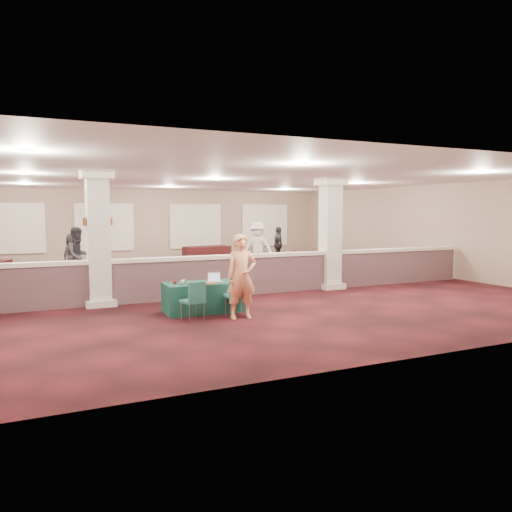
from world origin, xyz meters
name	(u,v)px	position (x,y,z in m)	size (l,w,h in m)	color
ground	(216,288)	(0.00, 0.00, 0.00)	(16.00, 16.00, 0.00)	#451117
wall_back	(152,227)	(0.00, 8.00, 1.60)	(16.00, 0.04, 3.20)	gray
wall_front	(404,254)	(0.00, -8.00, 1.60)	(16.00, 0.04, 3.20)	gray
wall_right	(424,230)	(8.00, 0.00, 1.60)	(0.04, 16.00, 3.20)	gray
ceiling	(215,179)	(0.00, 0.00, 3.20)	(16.00, 16.00, 0.02)	white
partition_wall	(235,274)	(0.00, -1.50, 0.57)	(15.60, 0.28, 1.10)	#52373B
column_left	(98,237)	(-3.50, -1.50, 1.64)	(0.72, 0.72, 3.20)	silver
column_right	(330,233)	(3.00, -1.50, 1.64)	(0.72, 0.72, 3.20)	silver
sconce_left	(85,222)	(-3.78, -1.50, 2.00)	(0.12, 0.12, 0.18)	brown
sconce_right	(110,222)	(-3.22, -1.50, 2.00)	(0.12, 0.12, 0.18)	brown
near_table	(203,297)	(-1.50, -3.25, 0.33)	(1.72, 0.86, 0.66)	#0F3729
conf_chair_main	(237,292)	(-1.01, -4.03, 0.52)	(0.48, 0.48, 0.88)	#1E584F
conf_chair_side	(194,298)	(-1.98, -4.10, 0.48)	(0.49, 0.49, 0.82)	#1E584F
woman	(242,277)	(-1.00, -4.25, 0.89)	(0.64, 0.43, 1.77)	#FBAE6D
far_table_front_left	(89,274)	(-3.36, 1.97, 0.36)	(1.78, 0.89, 0.72)	black
far_table_front_center	(250,271)	(1.23, 0.30, 0.39)	(1.94, 0.97, 0.79)	black
far_table_front_right	(279,262)	(3.67, 3.00, 0.34)	(1.65, 0.83, 0.67)	black
far_table_back_center	(207,255)	(2.00, 6.45, 0.39)	(1.91, 0.95, 0.77)	black
far_table_back_right	(315,259)	(5.66, 3.62, 0.33)	(1.64, 0.82, 0.67)	black
attendee_a	(78,256)	(-3.60, 2.32, 0.89)	(0.85, 0.47, 1.77)	black
attendee_b	(258,247)	(2.78, 3.00, 0.93)	(1.20, 0.55, 1.87)	silver
attendee_c	(278,245)	(5.01, 5.62, 0.80)	(0.94, 0.45, 1.60)	black
attendee_d	(73,257)	(-3.67, 3.50, 0.78)	(0.77, 0.42, 1.56)	black
laptop_base	(216,282)	(-1.23, -3.31, 0.67)	(0.30, 0.21, 0.02)	silver
laptop_screen	(214,276)	(-1.23, -3.20, 0.78)	(0.30, 0.01, 0.20)	silver
screen_glow	(214,277)	(-1.23, -3.21, 0.76)	(0.27, 0.00, 0.17)	#ADBACF
knitting	(208,283)	(-1.46, -3.48, 0.68)	(0.36, 0.27, 0.03)	#B16B1C
yarn_cream	(182,282)	(-2.00, -3.33, 0.71)	(0.10, 0.10, 0.10)	beige
yarn_red	(175,282)	(-2.13, -3.19, 0.71)	(0.09, 0.09, 0.09)	maroon
yarn_grey	(184,281)	(-1.90, -3.13, 0.71)	(0.09, 0.09, 0.09)	#505055
scissors	(232,282)	(-0.92, -3.52, 0.67)	(0.11, 0.03, 0.01)	red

